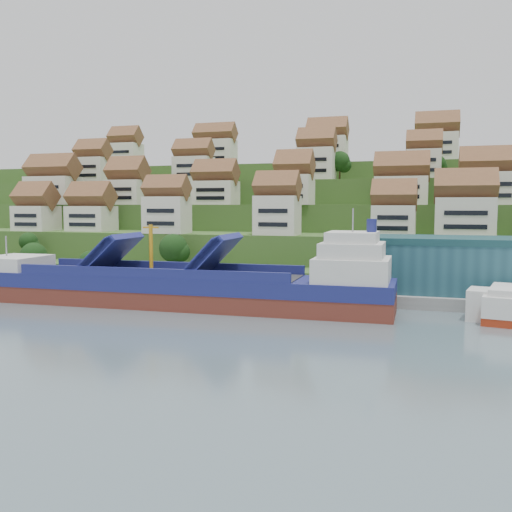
% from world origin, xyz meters
% --- Properties ---
extents(ground, '(300.00, 300.00, 0.00)m').
position_xyz_m(ground, '(0.00, 0.00, 0.00)').
color(ground, slate).
rests_on(ground, ground).
extents(quay, '(180.00, 14.00, 2.20)m').
position_xyz_m(quay, '(20.00, 15.00, 1.10)').
color(quay, gray).
rests_on(quay, ground).
extents(hillside, '(260.00, 128.00, 31.00)m').
position_xyz_m(hillside, '(0.00, 103.55, 10.66)').
color(hillside, '#2D4C1E').
rests_on(hillside, ground).
extents(hillside_village, '(157.89, 62.16, 28.59)m').
position_xyz_m(hillside_village, '(1.53, 60.22, 24.17)').
color(hillside_village, silver).
rests_on(hillside_village, ground).
extents(hillside_trees, '(139.38, 62.75, 30.37)m').
position_xyz_m(hillside_trees, '(-10.64, 43.65, 16.21)').
color(hillside_trees, '#173812').
rests_on(hillside_trees, ground).
extents(flagpole, '(1.28, 0.16, 8.00)m').
position_xyz_m(flagpole, '(18.11, 10.00, 6.88)').
color(flagpole, gray).
rests_on(flagpole, quay).
extents(cargo_ship, '(78.21, 13.95, 17.29)m').
position_xyz_m(cargo_ship, '(-5.81, -0.29, 3.29)').
color(cargo_ship, maroon).
rests_on(cargo_ship, ground).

